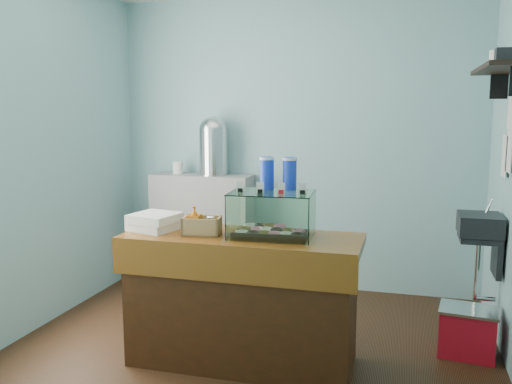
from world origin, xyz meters
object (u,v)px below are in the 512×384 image
(coffee_urn, at_px, (213,144))
(red_cooler, at_px, (468,332))
(counter, at_px, (242,299))
(display_case, at_px, (272,212))

(coffee_urn, distance_m, red_cooler, 2.80)
(counter, xyz_separation_m, red_cooler, (1.51, 0.54, -0.28))
(counter, distance_m, coffee_urn, 2.00)
(counter, xyz_separation_m, coffee_urn, (-0.78, 1.59, 0.94))
(red_cooler, bearing_deg, coffee_urn, 162.65)
(red_cooler, bearing_deg, display_case, -152.72)
(display_case, bearing_deg, red_cooler, 16.50)
(counter, bearing_deg, display_case, 16.92)
(coffee_urn, bearing_deg, red_cooler, -24.64)
(display_case, height_order, coffee_urn, coffee_urn)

